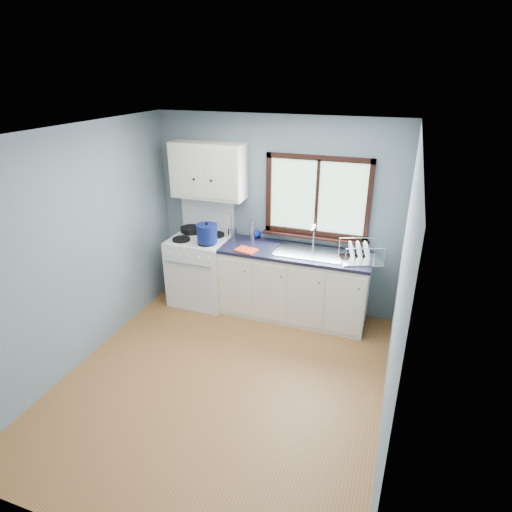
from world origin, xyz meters
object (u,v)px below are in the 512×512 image
(sink, at_px, (309,257))
(stockpot, at_px, (207,233))
(thermos, at_px, (252,231))
(gas_range, at_px, (201,268))
(utensil_crock, at_px, (232,232))
(base_cabinets, at_px, (294,287))
(skillet, at_px, (190,229))
(dish_rack, at_px, (360,256))

(sink, relative_size, stockpot, 2.75)
(sink, height_order, thermos, sink)
(sink, bearing_deg, stockpot, -172.28)
(stockpot, bearing_deg, sink, 7.72)
(gas_range, xyz_separation_m, utensil_crock, (0.40, 0.18, 0.50))
(base_cabinets, xyz_separation_m, skillet, (-1.50, 0.11, 0.58))
(sink, bearing_deg, gas_range, -179.29)
(skillet, xyz_separation_m, dish_rack, (2.29, -0.15, -0.00))
(utensil_crock, height_order, thermos, utensil_crock)
(base_cabinets, distance_m, utensil_crock, 1.09)
(thermos, relative_size, dish_rack, 0.49)
(stockpot, bearing_deg, base_cabinets, 8.97)
(gas_range, bearing_deg, utensil_crock, 24.19)
(gas_range, distance_m, stockpot, 0.64)
(base_cabinets, height_order, dish_rack, dish_rack)
(thermos, distance_m, dish_rack, 1.42)
(skillet, relative_size, utensil_crock, 1.15)
(utensil_crock, bearing_deg, skillet, -175.56)
(base_cabinets, relative_size, utensil_crock, 5.16)
(utensil_crock, bearing_deg, dish_rack, -6.55)
(base_cabinets, distance_m, thermos, 0.91)
(base_cabinets, relative_size, stockpot, 6.06)
(sink, relative_size, skillet, 2.03)
(skillet, height_order, stockpot, stockpot)
(skillet, bearing_deg, gas_range, -19.99)
(utensil_crock, xyz_separation_m, thermos, (0.28, -0.00, 0.06))
(sink, distance_m, stockpot, 1.32)
(thermos, bearing_deg, stockpot, -145.71)
(stockpot, relative_size, dish_rack, 0.55)
(base_cabinets, height_order, sink, sink)
(skillet, xyz_separation_m, stockpot, (0.39, -0.29, 0.09))
(sink, distance_m, skillet, 1.69)
(gas_range, xyz_separation_m, thermos, (0.68, 0.18, 0.56))
(stockpot, bearing_deg, utensil_crock, 58.81)
(gas_range, xyz_separation_m, sink, (1.49, 0.02, 0.37))
(skillet, bearing_deg, thermos, 16.88)
(skillet, relative_size, stockpot, 1.35)
(sink, relative_size, dish_rack, 1.50)
(utensil_crock, distance_m, thermos, 0.29)
(sink, bearing_deg, base_cabinets, 179.87)
(gas_range, bearing_deg, base_cabinets, 0.82)
(sink, xyz_separation_m, stockpot, (-1.29, -0.17, 0.22))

